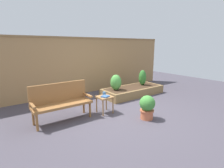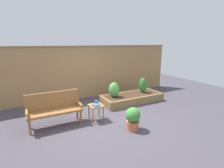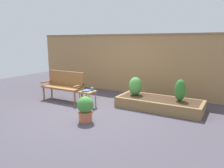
# 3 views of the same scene
# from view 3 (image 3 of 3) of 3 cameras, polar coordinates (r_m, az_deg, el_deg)

# --- Properties ---
(ground_plane) EXTENTS (14.00, 14.00, 0.00)m
(ground_plane) POSITION_cam_3_polar(r_m,az_deg,el_deg) (6.05, -5.43, -7.30)
(ground_plane) COLOR #47424C
(fence_back) EXTENTS (8.40, 0.14, 2.16)m
(fence_back) POSITION_cam_3_polar(r_m,az_deg,el_deg) (8.03, 5.26, 5.32)
(fence_back) COLOR #A37A4C
(fence_back) RESTS_ON ground_plane
(garden_bench) EXTENTS (1.44, 0.48, 0.94)m
(garden_bench) POSITION_cam_3_polar(r_m,az_deg,el_deg) (7.27, -12.46, 0.11)
(garden_bench) COLOR #936033
(garden_bench) RESTS_ON ground_plane
(side_table) EXTENTS (0.40, 0.40, 0.48)m
(side_table) POSITION_cam_3_polar(r_m,az_deg,el_deg) (6.40, -6.40, -2.58)
(side_table) COLOR #9E7042
(side_table) RESTS_ON ground_plane
(cup_on_table) EXTENTS (0.13, 0.09, 0.09)m
(cup_on_table) POSITION_cam_3_polar(r_m,az_deg,el_deg) (6.43, -5.27, -1.32)
(cup_on_table) COLOR teal
(cup_on_table) RESTS_ON side_table
(book_on_table) EXTENTS (0.24, 0.23, 0.03)m
(book_on_table) POSITION_cam_3_polar(r_m,az_deg,el_deg) (6.34, -6.88, -1.78)
(book_on_table) COLOR #38609E
(book_on_table) RESTS_ON side_table
(potted_boxwood) EXTENTS (0.40, 0.40, 0.62)m
(potted_boxwood) POSITION_cam_3_polar(r_m,az_deg,el_deg) (5.29, -7.01, -6.27)
(potted_boxwood) COLOR #C66642
(potted_boxwood) RESTS_ON ground_plane
(raised_planter_bed) EXTENTS (2.40, 1.00, 0.30)m
(raised_planter_bed) POSITION_cam_3_polar(r_m,az_deg,el_deg) (6.40, 12.27, -5.04)
(raised_planter_bed) COLOR olive
(raised_planter_bed) RESTS_ON ground_plane
(shrub_near_bench) EXTENTS (0.39, 0.39, 0.55)m
(shrub_near_bench) POSITION_cam_3_polar(r_m,az_deg,el_deg) (6.60, 6.13, -0.55)
(shrub_near_bench) COLOR brown
(shrub_near_bench) RESTS_ON raised_planter_bed
(shrub_far_corner) EXTENTS (0.29, 0.29, 0.60)m
(shrub_far_corner) POSITION_cam_3_polar(r_m,az_deg,el_deg) (6.20, 17.42, -1.57)
(shrub_far_corner) COLOR brown
(shrub_far_corner) RESTS_ON raised_planter_bed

